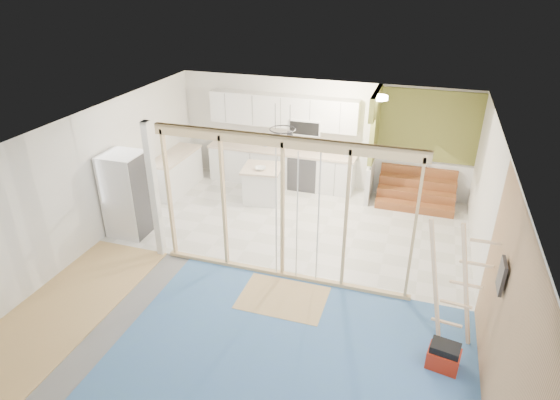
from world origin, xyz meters
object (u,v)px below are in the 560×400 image
(toolbox, at_px, (444,357))
(ladder, at_px, (454,284))
(island, at_px, (263,184))
(fridge, at_px, (127,195))

(toolbox, xyz_separation_m, ladder, (0.02, 0.64, 0.76))
(toolbox, bearing_deg, ladder, 97.90)
(island, distance_m, ladder, 5.32)
(toolbox, distance_m, ladder, 0.99)
(fridge, bearing_deg, island, 45.89)
(toolbox, bearing_deg, island, 145.04)
(ladder, bearing_deg, toolbox, -70.16)
(fridge, height_order, ladder, ladder)
(island, bearing_deg, fridge, -140.76)
(island, xyz_separation_m, toolbox, (4.03, -4.04, -0.23))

